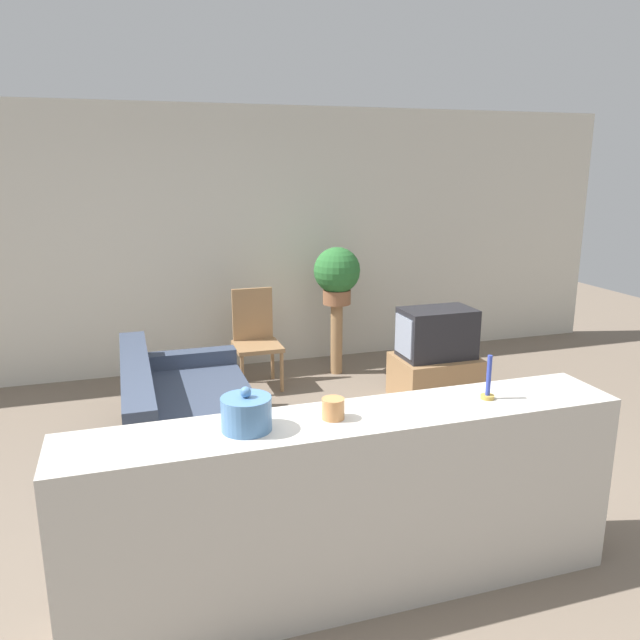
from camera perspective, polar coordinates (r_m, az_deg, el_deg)
The scene contains 12 objects.
ground_plane at distance 3.82m, azimuth 0.39°, elevation -19.73°, with size 14.00×14.00×0.00m, color #756656.
wall_back at distance 6.56m, azimuth -9.02°, elevation 7.17°, with size 9.00×0.06×2.70m.
couch at distance 4.76m, azimuth -12.08°, elevation -9.14°, with size 0.95×1.82×0.75m.
tv_stand at distance 5.90m, azimuth 10.46°, elevation -5.17°, with size 0.73×0.56×0.40m.
television at distance 5.77m, azimuth 10.59°, elevation -1.18°, with size 0.67×0.41×0.45m.
wooden_chair at distance 6.09m, azimuth -5.93°, elevation -1.37°, with size 0.44×0.44×0.95m.
plant_stand at distance 6.43m, azimuth 1.52°, elevation -1.72°, with size 0.12×0.12×0.74m.
potted_plant at distance 6.28m, azimuth 1.56°, elevation 4.31°, with size 0.47×0.47×0.58m.
foreground_counter at distance 3.21m, azimuth 2.92°, elevation -16.68°, with size 2.74×0.44×0.96m.
decorative_bowl at distance 2.84m, azimuth -6.75°, elevation -8.46°, with size 0.23×0.23×0.20m.
candle_jar at distance 2.94m, azimuth 1.21°, elevation -8.10°, with size 0.11×0.11×0.10m.
candlestick at distance 3.28m, azimuth 15.12°, elevation -5.76°, with size 0.07×0.07×0.23m.
Camera 1 is at (-0.99, -3.01, 2.13)m, focal length 35.00 mm.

